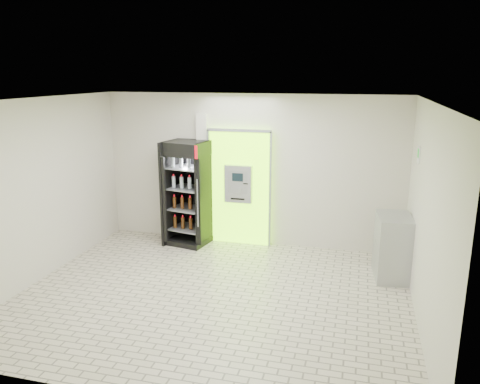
% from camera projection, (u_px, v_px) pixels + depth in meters
% --- Properties ---
extents(ground, '(6.00, 6.00, 0.00)m').
position_uv_depth(ground, '(213.00, 295.00, 7.31)').
color(ground, beige).
rests_on(ground, ground).
extents(room_shell, '(6.00, 6.00, 6.00)m').
position_uv_depth(room_shell, '(211.00, 181.00, 6.85)').
color(room_shell, beige).
rests_on(room_shell, ground).
extents(atm_assembly, '(1.30, 0.24, 2.33)m').
position_uv_depth(atm_assembly, '(240.00, 187.00, 9.33)').
color(atm_assembly, '#89FF0C').
rests_on(atm_assembly, ground).
extents(pillar, '(0.22, 0.11, 2.60)m').
position_uv_depth(pillar, '(203.00, 178.00, 9.52)').
color(pillar, silver).
rests_on(pillar, ground).
extents(beverage_cooler, '(0.90, 0.86, 2.09)m').
position_uv_depth(beverage_cooler, '(188.00, 195.00, 9.37)').
color(beverage_cooler, black).
rests_on(beverage_cooler, ground).
extents(steel_cabinet, '(0.62, 0.86, 1.09)m').
position_uv_depth(steel_cabinet, '(393.00, 247.00, 7.84)').
color(steel_cabinet, '#9DA0A4').
rests_on(steel_cabinet, ground).
extents(exit_sign, '(0.02, 0.22, 0.26)m').
position_uv_depth(exit_sign, '(419.00, 155.00, 7.37)').
color(exit_sign, white).
rests_on(exit_sign, room_shell).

